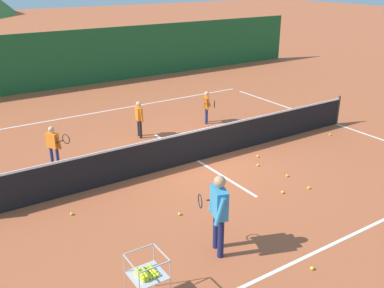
# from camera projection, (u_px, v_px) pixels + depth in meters

# --- Properties ---
(ground_plane) EXTENTS (120.00, 120.00, 0.00)m
(ground_plane) POSITION_uv_depth(u_px,v_px,m) (198.00, 161.00, 12.75)
(ground_plane) COLOR #B25633
(line_baseline_near) EXTENTS (12.17, 0.08, 0.01)m
(line_baseline_near) POSITION_uv_depth(u_px,v_px,m) (333.00, 244.00, 8.86)
(line_baseline_near) COLOR white
(line_baseline_near) RESTS_ON ground
(line_baseline_far) EXTENTS (12.17, 0.08, 0.01)m
(line_baseline_far) POSITION_uv_depth(u_px,v_px,m) (114.00, 110.00, 17.47)
(line_baseline_far) COLOR white
(line_baseline_far) RESTS_ON ground
(line_sideline_east) EXTENTS (0.08, 11.08, 0.01)m
(line_sideline_east) POSITION_uv_depth(u_px,v_px,m) (336.00, 124.00, 15.84)
(line_sideline_east) COLOR white
(line_sideline_east) RESTS_ON ground
(line_service_center) EXTENTS (0.08, 5.27, 0.01)m
(line_service_center) POSITION_uv_depth(u_px,v_px,m) (198.00, 161.00, 12.75)
(line_service_center) COLOR white
(line_service_center) RESTS_ON ground
(tennis_net) EXTENTS (12.33, 0.08, 1.05)m
(tennis_net) POSITION_uv_depth(u_px,v_px,m) (198.00, 145.00, 12.56)
(tennis_net) COLOR #333338
(tennis_net) RESTS_ON ground
(instructor) EXTENTS (0.47, 0.83, 1.67)m
(instructor) POSITION_uv_depth(u_px,v_px,m) (219.00, 207.00, 8.24)
(instructor) COLOR #191E4C
(instructor) RESTS_ON ground
(student_0) EXTENTS (0.59, 0.50, 1.23)m
(student_0) POSITION_uv_depth(u_px,v_px,m) (54.00, 143.00, 12.06)
(student_0) COLOR navy
(student_0) RESTS_ON ground
(student_1) EXTENTS (0.30, 0.50, 1.24)m
(student_1) POSITION_uv_depth(u_px,v_px,m) (139.00, 116.00, 14.31)
(student_1) COLOR black
(student_1) RESTS_ON ground
(student_2) EXTENTS (0.43, 0.67, 1.19)m
(student_2) POSITION_uv_depth(u_px,v_px,m) (207.00, 104.00, 15.67)
(student_2) COLOR navy
(student_2) RESTS_ON ground
(ball_cart) EXTENTS (0.58, 0.58, 0.90)m
(ball_cart) POSITION_uv_depth(u_px,v_px,m) (146.00, 274.00, 7.08)
(ball_cart) COLOR #B7B7BC
(ball_cart) RESTS_ON ground
(tennis_ball_0) EXTENTS (0.07, 0.07, 0.07)m
(tennis_ball_0) POSITION_uv_depth(u_px,v_px,m) (258.00, 156.00, 12.97)
(tennis_ball_0) COLOR yellow
(tennis_ball_0) RESTS_ON ground
(tennis_ball_1) EXTENTS (0.07, 0.07, 0.07)m
(tennis_ball_1) POSITION_uv_depth(u_px,v_px,m) (258.00, 165.00, 12.38)
(tennis_ball_1) COLOR yellow
(tennis_ball_1) RESTS_ON ground
(tennis_ball_2) EXTENTS (0.07, 0.07, 0.07)m
(tennis_ball_2) POSITION_uv_depth(u_px,v_px,m) (282.00, 192.00, 10.86)
(tennis_ball_2) COLOR yellow
(tennis_ball_2) RESTS_ON ground
(tennis_ball_3) EXTENTS (0.07, 0.07, 0.07)m
(tennis_ball_3) POSITION_uv_depth(u_px,v_px,m) (309.00, 188.00, 11.08)
(tennis_ball_3) COLOR yellow
(tennis_ball_3) RESTS_ON ground
(tennis_ball_4) EXTENTS (0.07, 0.07, 0.07)m
(tennis_ball_4) POSITION_uv_depth(u_px,v_px,m) (71.00, 214.00, 9.89)
(tennis_ball_4) COLOR yellow
(tennis_ball_4) RESTS_ON ground
(tennis_ball_5) EXTENTS (0.07, 0.07, 0.07)m
(tennis_ball_5) POSITION_uv_depth(u_px,v_px,m) (179.00, 214.00, 9.88)
(tennis_ball_5) COLOR yellow
(tennis_ball_5) RESTS_ON ground
(tennis_ball_6) EXTENTS (0.07, 0.07, 0.07)m
(tennis_ball_6) POSITION_uv_depth(u_px,v_px,m) (330.00, 134.00, 14.71)
(tennis_ball_6) COLOR yellow
(tennis_ball_6) RESTS_ON ground
(tennis_ball_7) EXTENTS (0.07, 0.07, 0.07)m
(tennis_ball_7) POSITION_uv_depth(u_px,v_px,m) (312.00, 268.00, 8.07)
(tennis_ball_7) COLOR yellow
(tennis_ball_7) RESTS_ON ground
(tennis_ball_9) EXTENTS (0.07, 0.07, 0.07)m
(tennis_ball_9) POSITION_uv_depth(u_px,v_px,m) (287.00, 176.00, 11.74)
(tennis_ball_9) COLOR yellow
(tennis_ball_9) RESTS_ON ground
(windscreen_fence) EXTENTS (26.78, 0.08, 2.66)m
(windscreen_fence) POSITION_uv_depth(u_px,v_px,m) (73.00, 59.00, 20.57)
(windscreen_fence) COLOR #1E5B2D
(windscreen_fence) RESTS_ON ground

